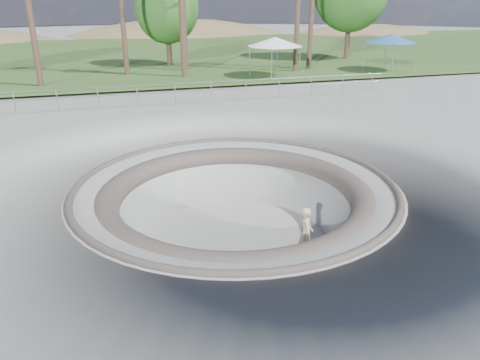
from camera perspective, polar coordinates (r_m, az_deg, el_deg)
The scene contains 10 objects.
ground at distance 14.76m, azimuth -0.59°, elevation -0.74°, with size 180.00×180.00×0.00m, color #9C9D98.
skate_bowl at distance 15.56m, azimuth -0.56°, elevation -6.98°, with size 14.00×14.00×4.10m.
grass_strip at distance 47.59m, azimuth -12.13°, elevation 14.74°, with size 180.00×36.00×0.12m.
distant_hills at distance 71.83m, azimuth -10.25°, elevation 11.26°, with size 103.20×45.00×28.60m.
safety_railing at distance 25.88m, azimuth -7.93°, elevation 10.51°, with size 25.00×0.06×1.03m.
skateboard at distance 14.57m, azimuth 7.88°, elevation -9.39°, with size 0.82×0.37×0.08m.
skater at distance 14.15m, azimuth 8.06°, elevation -6.44°, with size 0.61×0.40×1.67m, color #D3B389.
canopy_white at distance 33.36m, azimuth 4.29°, elevation 16.44°, with size 4.96×4.96×2.64m.
canopy_blue at distance 37.47m, azimuth 17.93°, elevation 16.10°, with size 4.88×4.88×2.65m.
bushy_tree_mid at distance 39.18m, azimuth -8.92°, elevation 19.99°, with size 4.97×4.52×7.17m.
Camera 1 is at (-3.67, -13.14, 5.65)m, focal length 35.00 mm.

